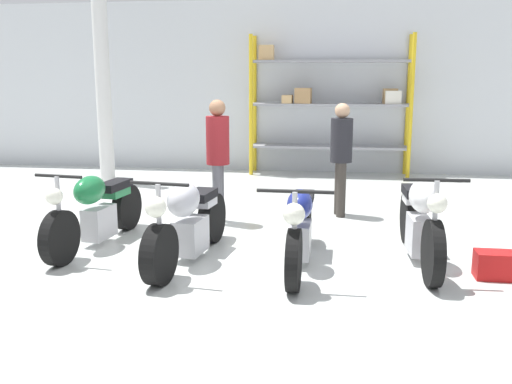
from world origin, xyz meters
TOP-DOWN VIEW (x-y plane):
  - ground_plane at (0.00, 0.00)m, footprint 30.00×30.00m
  - back_wall at (0.00, 6.26)m, footprint 30.00×0.08m
  - shelving_rack at (0.73, 5.88)m, footprint 3.28×0.63m
  - support_pillar at (-3.47, 4.32)m, footprint 0.28×0.28m
  - motorcycle_green at (-1.94, 0.30)m, footprint 0.57×2.15m
  - motorcycle_silver at (-0.69, -0.13)m, footprint 0.61×2.15m
  - motorcycle_blue at (0.55, -0.12)m, footprint 0.73×2.14m
  - motorcycle_white at (1.85, 0.19)m, footprint 0.63×2.16m
  - person_browsing at (-0.70, 1.60)m, footprint 0.33×0.33m
  - person_near_rack at (0.99, 2.26)m, footprint 0.38×0.38m
  - toolbox at (2.58, -0.23)m, footprint 0.44×0.26m

SIDE VIEW (x-z plane):
  - ground_plane at x=0.00m, z-range 0.00..0.00m
  - toolbox at x=2.58m, z-range 0.00..0.28m
  - motorcycle_blue at x=0.55m, z-range -0.05..0.93m
  - motorcycle_green at x=-1.94m, z-range -0.05..0.94m
  - motorcycle_silver at x=-0.69m, z-range -0.07..0.96m
  - motorcycle_white at x=1.85m, z-range -0.05..1.02m
  - person_near_rack at x=0.99m, z-range 0.14..1.80m
  - person_browsing at x=-0.70m, z-range 0.16..1.87m
  - shelving_rack at x=0.73m, z-range 0.11..2.97m
  - back_wall at x=0.00m, z-range 0.00..3.60m
  - support_pillar at x=-3.47m, z-range 0.00..3.60m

